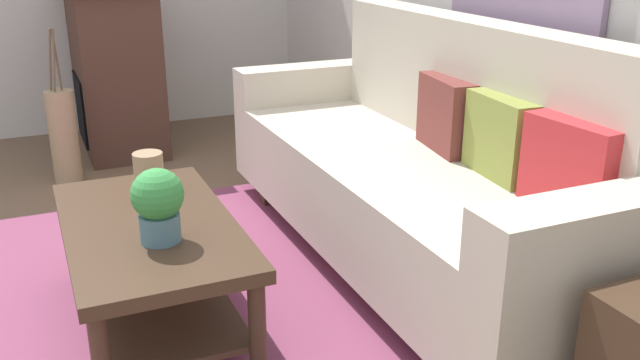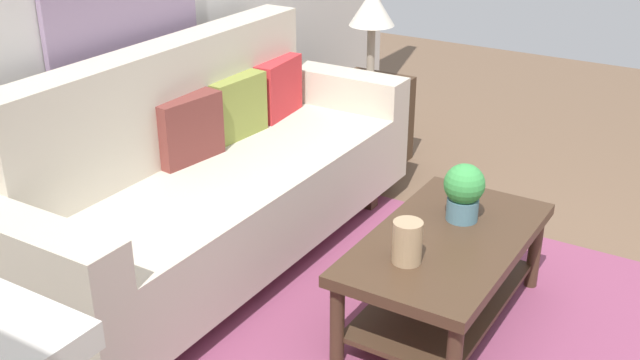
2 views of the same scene
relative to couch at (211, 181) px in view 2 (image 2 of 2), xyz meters
The scene contains 10 objects.
area_rug 1.27m from the couch, 93.98° to the right, with size 2.31×2.16×0.01m, color #843D5B.
couch is the anchor object (origin of this frame).
throw_pillow_maroon 0.28m from the couch, 90.00° to the left, with size 0.36×0.12×0.32m, color brown.
throw_pillow_olive 0.47m from the couch, 18.00° to the left, with size 0.36×0.12×0.32m, color olive.
throw_pillow_crimson 0.81m from the couch, ahead, with size 0.36×0.12×0.32m, color red.
coffee_table 1.21m from the couch, 86.21° to the right, with size 1.10×0.60×0.43m.
tabletop_vase 1.17m from the couch, 99.57° to the right, with size 0.12×0.12×0.18m, color tan.
potted_plant_tabletop 1.23m from the couch, 77.52° to the right, with size 0.18×0.18×0.26m.
side_table 1.52m from the couch, ahead, with size 0.44×0.44×0.56m, color #422D1E.
table_lamp 1.61m from the couch, ahead, with size 0.28×0.28×0.57m.
Camera 2 is at (-2.55, -0.54, 2.00)m, focal length 43.20 mm.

